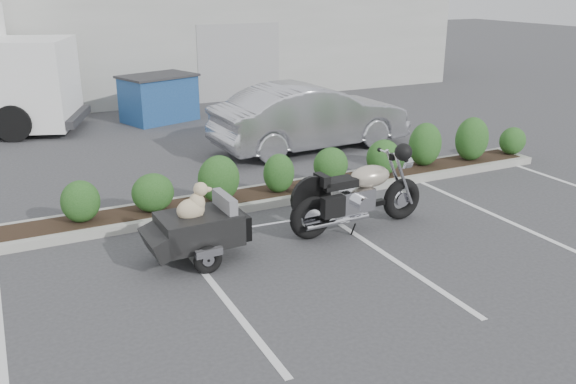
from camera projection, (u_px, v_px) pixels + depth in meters
name	position (u px, v px, depth m)	size (l,w,h in m)	color
ground	(290.00, 248.00, 9.57)	(90.00, 90.00, 0.00)	#38383A
planter_kerb	(286.00, 193.00, 11.83)	(12.00, 1.00, 0.15)	#9E9E93
building	(93.00, 35.00, 23.31)	(26.00, 10.00, 4.00)	#9EA099
motorcycle	(359.00, 196.00, 10.11)	(2.58, 0.87, 1.48)	black
pet_trailer	(198.00, 228.00, 8.99)	(2.06, 1.15, 1.23)	black
sedan	(311.00, 117.00, 14.93)	(1.71, 4.91, 1.62)	#AEAEB5
dumpster	(159.00, 98.00, 17.97)	(2.42, 2.00, 1.37)	navy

